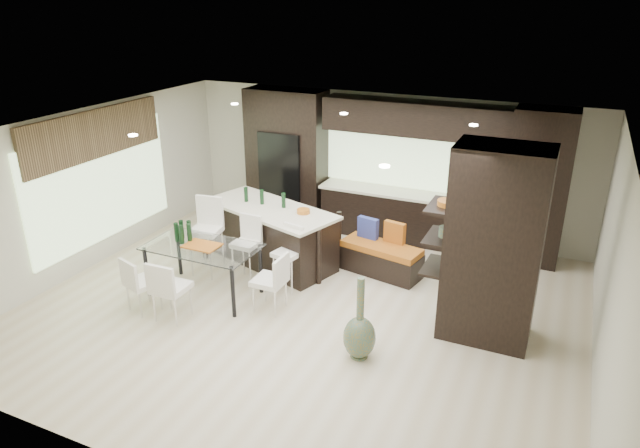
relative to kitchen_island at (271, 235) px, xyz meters
The scene contains 22 objects.
ground 1.82m from the kitchen_island, 45.00° to the right, with size 8.00×8.00×0.00m, color beige.
back_wall 2.71m from the kitchen_island, 61.43° to the left, with size 8.00×0.02×2.70m, color beige.
left_wall 3.14m from the kitchen_island, 155.95° to the right, with size 0.02×7.00×2.70m, color beige.
right_wall 5.44m from the kitchen_island, 13.27° to the right, with size 0.02×7.00×2.70m, color beige.
ceiling 2.80m from the kitchen_island, 45.00° to the right, with size 8.00×7.00×0.02m, color white.
window_left 3.04m from the kitchen_island, 159.22° to the right, with size 0.04×3.20×1.90m, color #B2D199.
window_back 3.07m from the kitchen_island, 50.51° to the left, with size 3.40×0.04×1.20m, color #B2D199.
stone_accent 3.37m from the kitchen_island, 159.01° to the right, with size 0.08×3.00×0.80m, color brown.
ceiling_spots 2.69m from the kitchen_island, 38.57° to the right, with size 4.00×3.00×0.02m, color white.
back_cabinetry 2.73m from the kitchen_island, 48.15° to the left, with size 6.80×0.68×2.70m, color black.
refrigerator 2.05m from the kitchen_island, 109.45° to the left, with size 0.90×0.68×1.90m, color black.
partition_column 4.01m from the kitchen_island, 12.27° to the right, with size 1.20×0.80×2.70m, color black.
kitchen_island is the anchor object (origin of this frame).
stool_left 1.14m from the kitchen_island, 131.04° to the right, with size 0.47×0.47×1.06m, color white.
stool_mid 0.82m from the kitchen_island, 90.00° to the right, with size 0.40×0.40×0.90m, color white.
stool_right 1.11m from the kitchen_island, 47.48° to the right, with size 0.38×0.38×0.87m, color white.
bench 1.97m from the kitchen_island, 10.12° to the left, with size 1.37×0.53×0.53m, color black.
floor_vase 3.19m from the kitchen_island, 40.09° to the right, with size 0.43×0.43×1.16m, color #4E5D42, non-canonical shape.
dining_table 1.53m from the kitchen_island, 104.08° to the right, with size 1.72×0.97×0.83m, color white.
chair_near 2.31m from the kitchen_island, 99.25° to the right, with size 0.47×0.47×0.87m, color white.
chair_far 2.44m from the kitchen_island, 111.90° to the right, with size 0.43×0.43×0.80m, color white.
chair_end 1.68m from the kitchen_island, 61.74° to the right, with size 0.45×0.45×0.84m, color white.
Camera 1 is at (3.33, -6.74, 4.44)m, focal length 32.00 mm.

